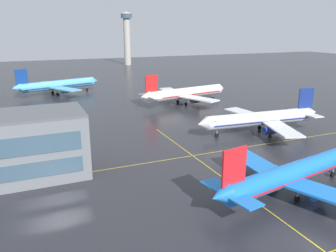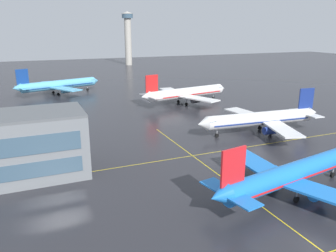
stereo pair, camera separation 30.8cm
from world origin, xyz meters
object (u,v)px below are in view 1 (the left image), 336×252
at_px(airliner_second_row, 261,119).
at_px(control_tower, 127,35).
at_px(airliner_far_left_stand, 58,85).
at_px(airliner_third_row, 185,93).
at_px(airliner_front_gate, 292,174).

xyz_separation_m(airliner_second_row, control_tower, (18.56, 187.99, 19.24)).
xyz_separation_m(airliner_second_row, airliner_far_left_stand, (-44.94, 80.39, 0.13)).
bearing_deg(airliner_second_row, airliner_third_row, 93.83).
bearing_deg(control_tower, airliner_front_gate, -99.49).
bearing_deg(airliner_second_row, airliner_front_gate, -120.16).
distance_m(airliner_far_left_stand, control_tower, 126.40).
distance_m(airliner_front_gate, airliner_third_row, 74.09).
xyz_separation_m(airliner_front_gate, airliner_second_row, (18.07, 31.10, 0.15)).
relative_size(airliner_front_gate, control_tower, 0.89).
distance_m(airliner_second_row, control_tower, 189.88).
distance_m(airliner_third_row, control_tower, 149.37).
distance_m(airliner_second_row, airliner_third_row, 41.48).
relative_size(airliner_third_row, control_tower, 0.96).
height_order(airliner_third_row, airliner_far_left_stand, airliner_third_row).
height_order(airliner_front_gate, airliner_far_left_stand, airliner_far_left_stand).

